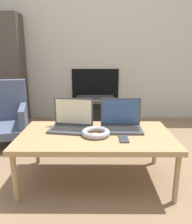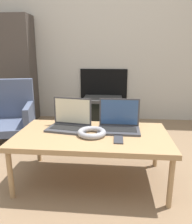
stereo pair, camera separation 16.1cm
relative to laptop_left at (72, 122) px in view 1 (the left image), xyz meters
name	(u,v)px [view 1 (the left image)]	position (x,y,z in m)	size (l,w,h in m)	color
ground_plane	(96,200)	(0.19, -0.37, -0.44)	(14.00, 14.00, 0.00)	#7A6047
wall_back	(97,30)	(0.19, 1.66, 0.85)	(7.00, 0.08, 2.60)	#ADA89E
table	(96,138)	(0.19, -0.11, -0.09)	(1.13, 0.62, 0.39)	#9E7A51
laptop_left	(72,122)	(0.00, 0.00, 0.00)	(0.35, 0.26, 0.24)	#38383D
laptop_right	(121,122)	(0.39, 0.00, 0.00)	(0.32, 0.21, 0.24)	#38383D
headphones	(96,133)	(0.19, -0.14, -0.03)	(0.21, 0.21, 0.04)	gray
phone	(124,139)	(0.39, -0.22, -0.05)	(0.06, 0.14, 0.01)	#333338
tv	(95,110)	(0.17, 1.38, -0.26)	(0.54, 0.46, 0.37)	#383838
armchair	(2,115)	(-0.86, 0.67, -0.13)	(0.66, 0.70, 0.68)	#47516B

